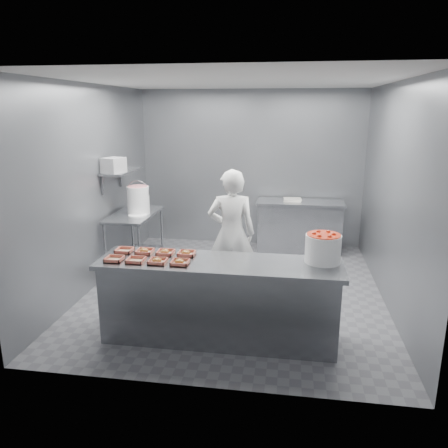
{
  "coord_description": "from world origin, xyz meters",
  "views": [
    {
      "loc": [
        0.71,
        -5.66,
        2.48
      ],
      "look_at": [
        -0.12,
        -0.2,
        1.0
      ],
      "focal_mm": 35.0,
      "sensor_mm": 36.0,
      "label": 1
    }
  ],
  "objects": [
    {
      "name": "floor",
      "position": [
        0.0,
        0.0,
        0.0
      ],
      "size": [
        4.5,
        4.5,
        0.0
      ],
      "primitive_type": "plane",
      "color": "#4C4C51",
      "rests_on": "ground"
    },
    {
      "name": "ceiling",
      "position": [
        0.0,
        0.0,
        2.8
      ],
      "size": [
        4.5,
        4.5,
        0.0
      ],
      "primitive_type": "plane",
      "rotation": [
        3.14,
        0.0,
        0.0
      ],
      "color": "white",
      "rests_on": "wall_back"
    },
    {
      "name": "wall_back",
      "position": [
        0.0,
        2.25,
        1.4
      ],
      "size": [
        4.0,
        0.04,
        2.8
      ],
      "primitive_type": "cube",
      "color": "slate",
      "rests_on": "ground"
    },
    {
      "name": "wall_left",
      "position": [
        -2.0,
        0.0,
        1.4
      ],
      "size": [
        0.04,
        4.5,
        2.8
      ],
      "primitive_type": "cube",
      "color": "slate",
      "rests_on": "ground"
    },
    {
      "name": "wall_right",
      "position": [
        2.0,
        0.0,
        1.4
      ],
      "size": [
        0.04,
        4.5,
        2.8
      ],
      "primitive_type": "cube",
      "color": "slate",
      "rests_on": "ground"
    },
    {
      "name": "service_counter",
      "position": [
        0.0,
        -1.35,
        0.45
      ],
      "size": [
        2.6,
        0.7,
        0.9
      ],
      "color": "slate",
      "rests_on": "ground"
    },
    {
      "name": "prep_table",
      "position": [
        -1.65,
        0.6,
        0.59
      ],
      "size": [
        0.6,
        1.2,
        0.9
      ],
      "color": "slate",
      "rests_on": "ground"
    },
    {
      "name": "back_counter",
      "position": [
        0.9,
        1.9,
        0.45
      ],
      "size": [
        1.5,
        0.6,
        0.9
      ],
      "color": "slate",
      "rests_on": "ground"
    },
    {
      "name": "wall_shelf",
      "position": [
        -1.82,
        0.6,
        1.55
      ],
      "size": [
        0.35,
        0.9,
        0.03
      ],
      "primitive_type": "cube",
      "color": "slate",
      "rests_on": "wall_left"
    },
    {
      "name": "tray_0",
      "position": [
        -1.11,
        -1.5,
        0.92
      ],
      "size": [
        0.19,
        0.18,
        0.04
      ],
      "color": "tan",
      "rests_on": "service_counter"
    },
    {
      "name": "tray_1",
      "position": [
        -0.87,
        -1.5,
        0.92
      ],
      "size": [
        0.19,
        0.18,
        0.04
      ],
      "color": "tan",
      "rests_on": "service_counter"
    },
    {
      "name": "tray_2",
      "position": [
        -0.63,
        -1.5,
        0.92
      ],
      "size": [
        0.19,
        0.18,
        0.06
      ],
      "color": "tan",
      "rests_on": "service_counter"
    },
    {
      "name": "tray_3",
      "position": [
        -0.39,
        -1.5,
        0.92
      ],
      "size": [
        0.19,
        0.18,
        0.06
      ],
      "color": "tan",
      "rests_on": "service_counter"
    },
    {
      "name": "tray_4",
      "position": [
        -1.11,
        -1.2,
        0.92
      ],
      "size": [
        0.19,
        0.18,
        0.04
      ],
      "color": "tan",
      "rests_on": "service_counter"
    },
    {
      "name": "tray_5",
      "position": [
        -0.87,
        -1.2,
        0.92
      ],
      "size": [
        0.19,
        0.18,
        0.06
      ],
      "color": "tan",
      "rests_on": "service_counter"
    },
    {
      "name": "tray_6",
      "position": [
        -0.63,
        -1.2,
        0.92
      ],
      "size": [
        0.19,
        0.18,
        0.06
      ],
      "color": "tan",
      "rests_on": "service_counter"
    },
    {
      "name": "tray_7",
      "position": [
        -0.39,
        -1.2,
        0.92
      ],
      "size": [
        0.19,
        0.18,
        0.06
      ],
      "color": "tan",
      "rests_on": "service_counter"
    },
    {
      "name": "worker",
      "position": [
        -0.03,
        -0.15,
        0.86
      ],
      "size": [
        0.67,
        0.48,
        1.72
      ],
      "primitive_type": "imported",
      "rotation": [
        0.0,
        0.0,
        3.26
      ],
      "color": "white",
      "rests_on": "ground"
    },
    {
      "name": "strawberry_tub",
      "position": [
        1.08,
        -1.21,
        1.06
      ],
      "size": [
        0.37,
        0.37,
        0.31
      ],
      "color": "white",
      "rests_on": "service_counter"
    },
    {
      "name": "glaze_bucket",
      "position": [
        -1.57,
        0.59,
        1.12
      ],
      "size": [
        0.35,
        0.33,
        0.52
      ],
      "color": "white",
      "rests_on": "prep_table"
    },
    {
      "name": "bucket_lid",
      "position": [
        -1.54,
        0.44,
        0.91
      ],
      "size": [
        0.3,
        0.3,
        0.02
      ],
      "primitive_type": "cylinder",
      "rotation": [
        0.0,
        0.0,
        -0.06
      ],
      "color": "white",
      "rests_on": "prep_table"
    },
    {
      "name": "rag",
      "position": [
        -1.71,
        1.04,
        0.91
      ],
      "size": [
        0.16,
        0.15,
        0.02
      ],
      "primitive_type": "cube",
      "rotation": [
        0.0,
        0.0,
        -0.19
      ],
      "color": "#CCB28C",
      "rests_on": "prep_table"
    },
    {
      "name": "appliance",
      "position": [
        -1.82,
        0.33,
        1.67
      ],
      "size": [
        0.33,
        0.35,
        0.22
      ],
      "primitive_type": "cube",
      "rotation": [
        0.0,
        0.0,
        -0.32
      ],
      "color": "gray",
      "rests_on": "wall_shelf"
    },
    {
      "name": "paper_stack",
      "position": [
        0.77,
        1.9,
        0.92
      ],
      "size": [
        0.3,
        0.22,
        0.05
      ],
      "primitive_type": "cube",
      "rotation": [
        0.0,
        0.0,
        -0.01
      ],
      "color": "silver",
      "rests_on": "back_counter"
    }
  ]
}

